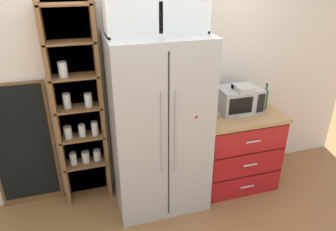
% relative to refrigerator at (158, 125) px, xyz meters
% --- Properties ---
extents(ground_plane, '(10.71, 10.71, 0.00)m').
position_rel_refrigerator_xyz_m(ground_plane, '(-0.00, -0.00, -0.89)').
color(ground_plane, olive).
extents(wall_back_cream, '(5.01, 0.10, 2.55)m').
position_rel_refrigerator_xyz_m(wall_back_cream, '(-0.00, 0.40, 0.39)').
color(wall_back_cream, silver).
rests_on(wall_back_cream, ground).
extents(refrigerator, '(0.91, 0.71, 1.77)m').
position_rel_refrigerator_xyz_m(refrigerator, '(0.00, 0.00, 0.00)').
color(refrigerator, '#ADAFB5').
rests_on(refrigerator, ground).
extents(pantry_shelf_column, '(0.51, 0.25, 2.05)m').
position_rel_refrigerator_xyz_m(pantry_shelf_column, '(-0.73, 0.29, 0.14)').
color(pantry_shelf_column, brown).
rests_on(pantry_shelf_column, ground).
extents(counter_cabinet, '(0.86, 0.66, 0.89)m').
position_rel_refrigerator_xyz_m(counter_cabinet, '(0.91, 0.03, -0.44)').
color(counter_cabinet, '#A8161C').
rests_on(counter_cabinet, ground).
extents(microwave, '(0.44, 0.33, 0.26)m').
position_rel_refrigerator_xyz_m(microwave, '(0.91, 0.08, 0.13)').
color(microwave, '#ADAFB5').
rests_on(microwave, counter_cabinet).
extents(coffee_maker, '(0.17, 0.20, 0.31)m').
position_rel_refrigerator_xyz_m(coffee_maker, '(0.91, 0.04, 0.16)').
color(coffee_maker, '#B7B7BC').
rests_on(coffee_maker, counter_cabinet).
extents(mug_cream, '(0.11, 0.07, 0.10)m').
position_rel_refrigerator_xyz_m(mug_cream, '(0.57, -0.03, 0.05)').
color(mug_cream, silver).
rests_on(mug_cream, counter_cabinet).
extents(bottle_green, '(0.06, 0.06, 0.29)m').
position_rel_refrigerator_xyz_m(bottle_green, '(1.21, 0.04, 0.13)').
color(bottle_green, '#285B33').
rests_on(bottle_green, counter_cabinet).
extents(bottle_cobalt, '(0.06, 0.06, 0.24)m').
position_rel_refrigerator_xyz_m(bottle_cobalt, '(0.91, 0.12, 0.11)').
color(bottle_cobalt, navy).
rests_on(bottle_cobalt, counter_cabinet).
extents(chalkboard_menu, '(0.60, 0.04, 1.34)m').
position_rel_refrigerator_xyz_m(chalkboard_menu, '(-1.31, 0.32, -0.21)').
color(chalkboard_menu, brown).
rests_on(chalkboard_menu, ground).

